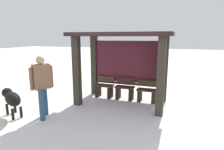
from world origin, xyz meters
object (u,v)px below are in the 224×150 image
Objects in this scene: bench_center_inside at (125,91)px; bench_right_inside at (147,93)px; dog at (12,98)px; person_walking at (42,82)px; bus_shelter at (126,52)px; bench_left_inside at (104,89)px.

bench_center_inside is 0.77m from bench_right_inside.
bench_center_inside is 3.51m from dog.
dog is (-0.93, -0.16, -0.50)m from person_walking.
bus_shelter reaches higher than bench_center_inside.
dog is (-2.58, -2.38, 0.18)m from bench_center_inside.
bench_left_inside is at bearing 68.54° from person_walking.
bench_center_inside is (0.77, -0.00, 0.01)m from bench_left_inside.
bench_left_inside is 0.70× the size of dog.
person_walking is (-1.72, -2.00, -0.67)m from bus_shelter.
bench_left_inside is at bearing 165.05° from bus_shelter.
bench_center_inside is at bearing 42.74° from dog.
bus_shelter is 4.15× the size of bench_center_inside.
bus_shelter reaches higher than bench_left_inside.
bench_center_inside is 0.71× the size of dog.
dog is at bearing -144.56° from bench_right_inside.
person_walking reaches higher than bench_center_inside.
dog is at bearing -140.92° from bus_shelter.
bus_shelter reaches higher than bench_right_inside.
bench_center_inside is at bearing 109.03° from bus_shelter.
bench_center_inside is 1.04× the size of bench_right_inside.
person_walking is at bearing -137.37° from bench_right_inside.
bus_shelter is 1.62m from bench_left_inside.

